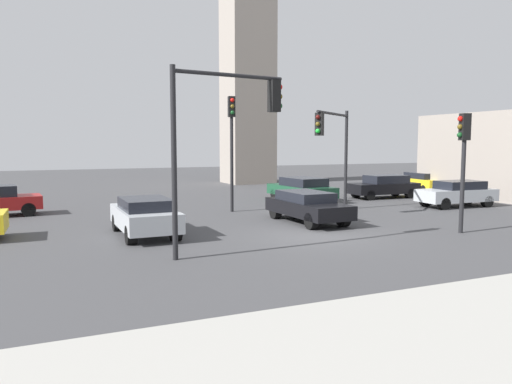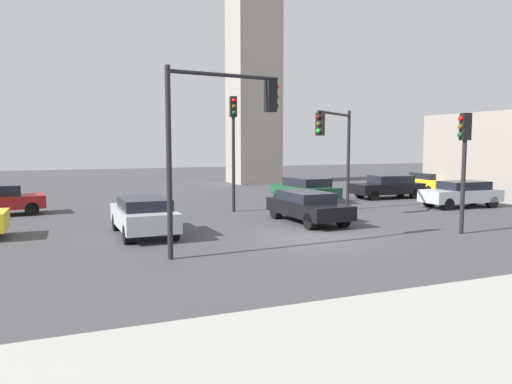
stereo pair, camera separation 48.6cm
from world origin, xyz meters
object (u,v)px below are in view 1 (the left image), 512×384
at_px(car_3, 302,189).
at_px(traffic_light_0, 334,138).
at_px(car_6, 145,215).
at_px(car_7, 422,182).
at_px(traffic_light_2, 225,121).
at_px(traffic_light_1, 232,132).
at_px(car_1, 457,193).
at_px(car_2, 384,186).
at_px(traffic_light_3, 463,149).
at_px(car_4, 307,206).

bearing_deg(car_3, traffic_light_0, 162.17).
bearing_deg(car_6, car_7, -67.87).
height_order(traffic_light_2, car_3, traffic_light_2).
relative_size(traffic_light_0, traffic_light_1, 0.89).
relative_size(car_1, car_2, 0.98).
xyz_separation_m(traffic_light_3, car_1, (5.89, 5.90, -2.43)).
xyz_separation_m(car_1, car_2, (-0.84, 5.10, 0.00)).
distance_m(traffic_light_2, car_6, 5.40).
height_order(traffic_light_1, car_4, traffic_light_1).
bearing_deg(traffic_light_1, car_1, 82.94).
relative_size(car_6, car_7, 0.97).
relative_size(traffic_light_2, car_7, 1.29).
xyz_separation_m(car_1, car_6, (-17.00, -1.70, 0.02)).
xyz_separation_m(traffic_light_1, car_1, (11.75, -3.09, -3.19)).
xyz_separation_m(car_2, car_3, (-5.49, 0.62, -0.01)).
bearing_deg(car_6, traffic_light_1, -48.45).
height_order(car_3, car_7, car_3).
xyz_separation_m(traffic_light_0, traffic_light_2, (-7.69, -5.99, 0.42)).
height_order(traffic_light_1, car_2, traffic_light_1).
bearing_deg(car_6, car_1, -85.09).
bearing_deg(car_1, traffic_light_1, -11.74).
distance_m(car_2, car_4, 11.19).
bearing_deg(car_2, car_1, 101.72).
bearing_deg(car_7, car_1, 156.01).
height_order(car_3, car_4, car_3).
distance_m(traffic_light_0, traffic_light_2, 9.76).
bearing_deg(car_6, traffic_light_2, -157.15).
bearing_deg(traffic_light_3, car_2, -101.47).
bearing_deg(traffic_light_0, traffic_light_3, 66.88).
bearing_deg(traffic_light_2, car_3, 44.33).
distance_m(traffic_light_1, car_2, 11.55).
distance_m(traffic_light_3, car_7, 16.68).
relative_size(traffic_light_2, car_2, 1.27).
distance_m(traffic_light_3, car_4, 6.59).
relative_size(traffic_light_0, car_2, 1.14).
relative_size(traffic_light_1, car_7, 1.30).
bearing_deg(traffic_light_0, car_6, -25.88).
bearing_deg(car_2, car_7, -154.38).
distance_m(traffic_light_1, car_1, 12.56).
bearing_deg(traffic_light_1, car_7, 112.29).
bearing_deg(car_7, traffic_light_2, 129.09).
bearing_deg(traffic_light_3, traffic_light_0, -61.61).
height_order(car_4, car_6, car_6).
distance_m(traffic_light_3, car_1, 8.68).
bearing_deg(car_4, car_1, 96.34).
xyz_separation_m(car_4, car_7, (14.09, 8.57, 0.00)).
height_order(traffic_light_0, car_4, traffic_light_0).
distance_m(traffic_light_3, car_3, 11.88).
bearing_deg(traffic_light_0, traffic_light_2, -0.42).
distance_m(car_4, car_6, 7.03).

